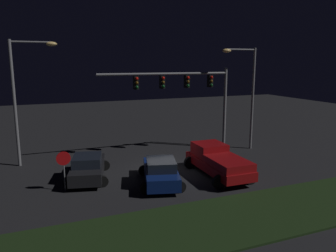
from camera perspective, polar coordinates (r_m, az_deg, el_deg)
The scene contains 9 objects.
ground_plane at distance 21.97m, azimuth -0.45°, elevation -7.47°, with size 80.00×80.00×0.00m, color black.
grass_median at distance 15.53m, azimuth 10.50°, elevation -15.57°, with size 26.15×4.51×0.10m, color black.
pickup_truck at distance 20.86m, azimuth 8.43°, elevation -5.72°, with size 2.93×5.44×1.80m.
car_sedan at distance 20.57m, azimuth -13.62°, elevation -6.91°, with size 3.14×4.70×1.51m.
car_sedan_far at distance 19.24m, azimuth -1.26°, elevation -7.85°, with size 3.22×4.72×1.51m.
traffic_signal_gantry at distance 25.33m, azimuth 3.34°, elevation 6.59°, with size 10.32×0.56×6.50m.
street_lamp_left at distance 23.91m, azimuth -23.64°, elevation 6.08°, with size 2.99×0.44×8.38m.
street_lamp_right at distance 26.84m, azimuth 13.37°, elevation 6.71°, with size 2.98×0.44×8.03m.
stop_sign at distance 18.81m, azimuth -17.51°, elevation -6.18°, with size 0.76×0.08×2.23m.
Camera 1 is at (-7.62, -19.41, 6.92)m, focal length 35.41 mm.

